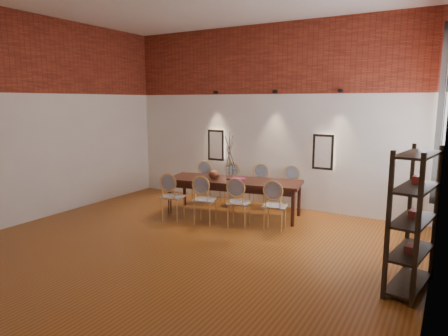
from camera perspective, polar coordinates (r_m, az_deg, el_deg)
The scene contains 28 objects.
floor at distance 6.42m, azimuth -7.08°, elevation -12.11°, with size 7.00×7.00×0.02m, color brown.
wall_back at distance 9.05m, azimuth 6.39°, elevation 7.28°, with size 7.00×0.10×4.00m, color silver.
wall_left at distance 8.61m, azimuth -26.74°, elevation 6.21°, with size 0.10×7.00×4.00m, color silver.
wall_right at distance 4.75m, azimuth 29.05°, elevation 4.12°, with size 0.10×7.00×4.00m, color silver.
brick_band_back at distance 9.03m, azimuth 6.35°, elevation 15.22°, with size 7.00×0.02×1.50m, color maroon.
brick_band_left at distance 8.59m, azimuth -27.12°, elevation 14.55°, with size 0.02×7.00×1.50m, color maroon.
niche_left at distance 9.61m, azimuth -1.06°, elevation 3.29°, with size 0.36×0.06×0.66m, color #FFEAC6.
niche_right at distance 8.58m, azimuth 14.01°, elevation 2.24°, with size 0.36×0.06×0.66m, color #FFEAC6.
spot_fixture_left at distance 9.53m, azimuth -1.18°, elevation 10.76°, with size 0.08×0.08×0.10m, color black.
spot_fixture_mid at distance 8.85m, azimuth 7.32°, elevation 10.78°, with size 0.08×0.08×0.10m, color black.
spot_fixture_right at distance 8.41m, azimuth 16.30°, elevation 10.54°, with size 0.08×0.08×0.10m, color black.
window_glass at distance 6.74m, azimuth 28.76°, elevation 6.68°, with size 0.02×0.78×2.38m, color silver.
window_frame at distance 6.75m, azimuth 28.59°, elevation 6.70°, with size 0.08×0.90×2.50m, color black.
window_mullion at distance 6.75m, azimuth 28.59°, elevation 6.70°, with size 0.06×0.06×2.40m, color black.
dining_table at distance 8.31m, azimuth 1.38°, elevation -4.20°, with size 2.76×0.89×0.75m, color #35140D.
chair_near_a at distance 8.03m, azimuth -7.30°, elevation -4.07°, with size 0.44×0.44×0.94m, color tan, non-canonical shape.
chair_near_b at distance 7.75m, azimuth -2.73°, elevation -4.50°, with size 0.44×0.44×0.94m, color tan, non-canonical shape.
chair_near_c at distance 7.52m, azimuth 2.15°, elevation -4.94°, with size 0.44×0.44×0.94m, color tan, non-canonical shape.
chair_near_d at distance 7.35m, azimuth 7.30°, elevation -5.35°, with size 0.44×0.44×0.94m, color tan, non-canonical shape.
chair_far_a at distance 9.31m, azimuth -3.27°, elevation -2.11°, with size 0.44×0.44×0.94m, color tan, non-canonical shape.
chair_far_b at distance 9.06m, azimuth 0.75°, elevation -2.41°, with size 0.44×0.44×0.94m, color tan, non-canonical shape.
chair_far_c at distance 8.87m, azimuth 4.97°, elevation -2.72°, with size 0.44×0.44×0.94m, color tan, non-canonical shape.
chair_far_d at distance 8.73m, azimuth 9.36°, elevation -3.02°, with size 0.44×0.44×0.94m, color tan, non-canonical shape.
vase at distance 8.23m, azimuth 0.79°, elevation -0.59°, with size 0.14×0.14×0.30m, color silver.
dried_branches at distance 8.16m, azimuth 0.80°, elevation 2.52°, with size 0.50×0.50×0.70m, color #443125, non-canonical shape.
bowl at distance 8.30m, azimuth -1.43°, elevation -0.93°, with size 0.24×0.24×0.18m, color #572913.
book at distance 8.22m, azimuth 2.01°, elevation -1.57°, with size 0.26×0.18×0.03m, color #82196E.
shelving_rack at distance 5.48m, azimuth 25.40°, elevation -6.75°, with size 0.38×1.00×1.80m, color black, non-canonical shape.
Camera 1 is at (3.62, -4.74, 2.35)m, focal length 32.00 mm.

